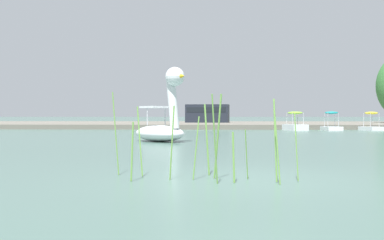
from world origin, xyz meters
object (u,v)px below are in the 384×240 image
(pedal_boat_yellow, at_px, (371,124))
(pedal_boat_teal, at_px, (331,125))
(parked_van, at_px, (207,113))
(pedal_boat_lime, at_px, (295,125))
(swan_boat, at_px, (163,122))

(pedal_boat_yellow, bearing_deg, pedal_boat_teal, -176.41)
(pedal_boat_teal, xyz_separation_m, pedal_boat_yellow, (2.96, 0.19, 0.03))
(parked_van, bearing_deg, pedal_boat_teal, -54.72)
(pedal_boat_lime, distance_m, pedal_boat_teal, 2.65)
(swan_boat, height_order, pedal_boat_teal, swan_boat)
(pedal_boat_lime, bearing_deg, pedal_boat_yellow, 0.27)
(swan_boat, relative_size, parked_van, 0.69)
(pedal_boat_teal, distance_m, parked_van, 16.30)
(pedal_boat_teal, bearing_deg, pedal_boat_yellow, 3.59)
(swan_boat, distance_m, parked_van, 29.14)
(pedal_boat_yellow, bearing_deg, pedal_boat_lime, -179.73)
(pedal_boat_lime, relative_size, pedal_boat_teal, 1.26)
(swan_boat, distance_m, pedal_boat_yellow, 21.13)
(pedal_boat_lime, distance_m, parked_van, 14.79)
(pedal_boat_yellow, distance_m, parked_van, 18.03)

